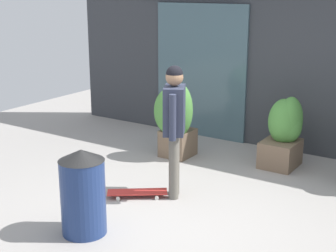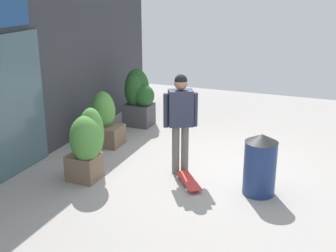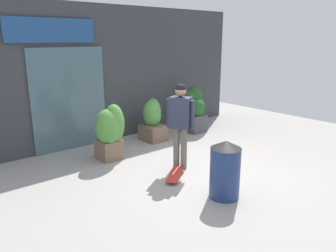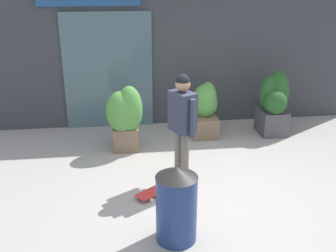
% 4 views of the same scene
% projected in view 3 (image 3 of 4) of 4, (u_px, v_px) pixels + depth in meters
% --- Properties ---
extents(ground_plane, '(12.00, 12.00, 0.00)m').
position_uv_depth(ground_plane, '(200.00, 170.00, 6.77)').
color(ground_plane, '#9E9993').
extents(building_facade, '(8.19, 0.31, 3.44)m').
position_uv_depth(building_facade, '(113.00, 74.00, 8.62)').
color(building_facade, '#383A3F').
rests_on(building_facade, ground_plane).
extents(skateboarder, '(0.42, 0.53, 1.77)m').
position_uv_depth(skateboarder, '(180.00, 117.00, 6.61)').
color(skateboarder, '#666056').
rests_on(skateboarder, ground_plane).
extents(skateboard, '(0.77, 0.65, 0.08)m').
position_uv_depth(skateboard, '(175.00, 174.00, 6.42)').
color(skateboard, red).
rests_on(skateboard, ground_plane).
extents(planter_box_left, '(0.59, 0.76, 1.31)m').
position_uv_depth(planter_box_left, '(194.00, 108.00, 9.45)').
color(planter_box_left, '#47474C').
rests_on(planter_box_left, ground_plane).
extents(planter_box_right, '(0.67, 0.63, 1.26)m').
position_uv_depth(planter_box_right, '(110.00, 131.00, 7.18)').
color(planter_box_right, brown).
rests_on(planter_box_right, ground_plane).
extents(planter_box_mid, '(0.55, 0.67, 1.10)m').
position_uv_depth(planter_box_mid, '(153.00, 118.00, 8.67)').
color(planter_box_mid, brown).
rests_on(planter_box_mid, ground_plane).
extents(trash_bin, '(0.52, 0.52, 1.00)m').
position_uv_depth(trash_bin, '(225.00, 169.00, 5.52)').
color(trash_bin, navy).
rests_on(trash_bin, ground_plane).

